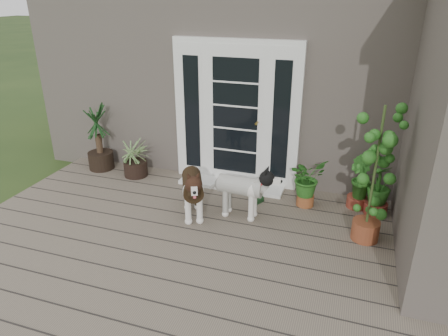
% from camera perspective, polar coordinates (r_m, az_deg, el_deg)
% --- Properties ---
extents(deck, '(6.20, 4.60, 0.12)m').
position_cam_1_polar(deck, '(4.63, -4.26, -13.90)').
color(deck, '#6B5B4C').
rests_on(deck, ground).
extents(house_main, '(7.40, 4.00, 3.10)m').
position_cam_1_polar(house_main, '(7.87, 7.63, 13.72)').
color(house_main, '#665E54').
rests_on(house_main, ground).
extents(door_unit, '(1.90, 0.14, 2.15)m').
position_cam_1_polar(door_unit, '(6.05, 1.67, 7.49)').
color(door_unit, white).
rests_on(door_unit, deck).
extents(door_step, '(1.60, 0.40, 0.05)m').
position_cam_1_polar(door_step, '(6.25, 1.02, -2.29)').
color(door_step, white).
rests_on(door_step, deck).
extents(brindle_dog, '(0.67, 0.89, 0.68)m').
position_cam_1_polar(brindle_dog, '(5.31, -4.38, -3.48)').
color(brindle_dog, '#322212').
rests_on(brindle_dog, deck).
extents(white_dog, '(0.79, 0.36, 0.65)m').
position_cam_1_polar(white_dog, '(5.31, 2.29, -3.65)').
color(white_dog, white).
rests_on(white_dog, deck).
extents(spider_plant, '(0.63, 0.63, 0.66)m').
position_cam_1_polar(spider_plant, '(6.63, -12.37, 1.60)').
color(spider_plant, '#9CB56F').
rests_on(spider_plant, deck).
extents(yucca, '(0.83, 0.83, 1.13)m').
position_cam_1_polar(yucca, '(6.97, -17.17, 4.25)').
color(yucca, black).
rests_on(yucca, deck).
extents(herb_a, '(0.69, 0.69, 0.62)m').
position_cam_1_polar(herb_a, '(5.69, 11.44, -2.33)').
color(herb_a, '#275819').
rests_on(herb_a, deck).
extents(herb_b, '(0.49, 0.49, 0.52)m').
position_cam_1_polar(herb_b, '(5.85, 18.24, -2.92)').
color(herb_b, '#1F5C1A').
rests_on(herb_b, deck).
extents(herb_c, '(0.50, 0.50, 0.55)m').
position_cam_1_polar(herb_c, '(5.75, 20.66, -3.56)').
color(herb_c, '#235D1A').
rests_on(herb_c, deck).
extents(sapling, '(0.55, 0.55, 1.71)m').
position_cam_1_polar(sapling, '(4.88, 20.26, -0.83)').
color(sapling, '#195618').
rests_on(sapling, deck).
extents(clog_left, '(0.25, 0.33, 0.09)m').
position_cam_1_polar(clog_left, '(5.99, 3.78, -3.33)').
color(clog_left, black).
rests_on(clog_left, deck).
extents(clog_right, '(0.23, 0.29, 0.08)m').
position_cam_1_polar(clog_right, '(5.77, 4.56, -4.55)').
color(clog_right, black).
rests_on(clog_right, deck).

